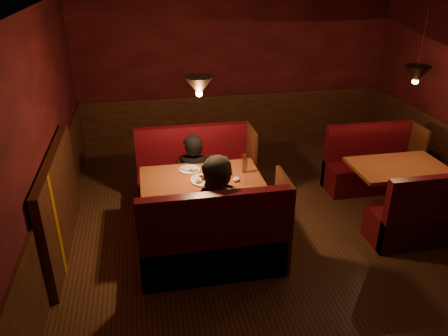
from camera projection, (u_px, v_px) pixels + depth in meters
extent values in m
cube|color=#3C2716|center=(290.00, 239.00, 5.87)|extent=(6.00, 7.00, 0.01)
cube|color=black|center=(308.00, 11.00, 4.61)|extent=(6.00, 7.00, 0.01)
cube|color=black|center=(236.00, 72.00, 8.35)|extent=(6.00, 0.01, 2.90)
cube|color=black|center=(34.00, 158.00, 4.74)|extent=(0.01, 7.00, 2.90)
cube|color=black|center=(236.00, 119.00, 8.74)|extent=(6.00, 0.04, 1.00)
cube|color=black|center=(52.00, 231.00, 5.15)|extent=(0.04, 7.00, 1.00)
cube|color=black|center=(60.00, 202.00, 5.45)|extent=(0.10, 2.20, 1.30)
cube|color=#AA720E|center=(57.00, 226.00, 4.97)|extent=(0.01, 0.12, 1.30)
cylinder|color=#333333|center=(198.00, 51.00, 4.96)|extent=(0.01, 0.01, 0.80)
cone|color=black|center=(199.00, 86.00, 5.13)|extent=(0.34, 0.34, 0.22)
sphere|color=#FFBF72|center=(199.00, 93.00, 5.17)|extent=(0.08, 0.08, 0.08)
cylinder|color=#333333|center=(423.00, 43.00, 5.46)|extent=(0.01, 0.01, 0.80)
cone|color=black|center=(417.00, 74.00, 5.63)|extent=(0.34, 0.34, 0.22)
sphere|color=#FFBF72|center=(415.00, 81.00, 5.67)|extent=(0.08, 0.08, 0.08)
cube|color=brown|center=(201.00, 180.00, 5.67)|extent=(1.56, 0.95, 0.06)
cylinder|color=black|center=(202.00, 207.00, 5.85)|extent=(0.16, 0.16, 0.78)
cylinder|color=black|center=(203.00, 230.00, 6.01)|extent=(0.63, 0.63, 0.04)
cylinder|color=silver|center=(203.00, 180.00, 5.57)|extent=(0.31, 0.31, 0.02)
cube|color=black|center=(203.00, 178.00, 5.56)|extent=(0.10, 0.09, 0.04)
ellipsoid|color=silver|center=(199.00, 180.00, 5.49)|extent=(0.08, 0.08, 0.06)
cube|color=tan|center=(213.00, 183.00, 5.45)|extent=(0.08, 0.05, 0.04)
cylinder|color=silver|center=(206.00, 183.00, 5.47)|extent=(0.12, 0.09, 0.01)
cylinder|color=silver|center=(190.00, 170.00, 5.85)|extent=(0.29, 0.29, 0.02)
ellipsoid|color=beige|center=(194.00, 168.00, 5.80)|extent=(0.11, 0.11, 0.06)
cube|color=silver|center=(187.00, 171.00, 5.80)|extent=(0.19, 0.14, 0.00)
cylinder|color=white|center=(223.00, 172.00, 5.69)|extent=(0.06, 0.06, 0.09)
cylinder|color=white|center=(243.00, 161.00, 5.93)|extent=(0.08, 0.08, 0.17)
cylinder|color=white|center=(248.00, 176.00, 5.52)|extent=(0.08, 0.08, 0.17)
cylinder|color=#47230F|center=(245.00, 166.00, 5.77)|extent=(0.07, 0.07, 0.18)
cylinder|color=#47230F|center=(245.00, 157.00, 5.71)|extent=(0.03, 0.03, 0.08)
ellipsoid|color=white|center=(236.00, 179.00, 5.56)|extent=(0.13, 0.13, 0.05)
cube|color=#300605|center=(195.00, 188.00, 6.63)|extent=(1.68, 0.61, 0.50)
cube|color=#300605|center=(192.00, 162.00, 6.69)|extent=(1.68, 0.13, 1.17)
cube|color=black|center=(250.00, 164.00, 6.63)|extent=(0.04, 0.61, 1.17)
cube|color=#300605|center=(212.00, 252.00, 5.19)|extent=(1.68, 0.61, 0.50)
cube|color=#300605|center=(215.00, 240.00, 4.84)|extent=(1.68, 0.13, 1.17)
cube|color=black|center=(283.00, 221.00, 5.19)|extent=(0.04, 0.61, 1.17)
cube|color=brown|center=(399.00, 167.00, 6.21)|extent=(1.32, 0.85, 0.05)
cylinder|color=black|center=(394.00, 190.00, 6.37)|extent=(0.14, 0.14, 0.70)
cylinder|color=black|center=(391.00, 209.00, 6.51)|extent=(0.56, 0.56, 0.04)
cube|color=#300605|center=(369.00, 176.00, 7.06)|extent=(1.42, 0.55, 0.45)
cube|color=#300605|center=(366.00, 154.00, 7.12)|extent=(1.42, 0.12, 1.04)
cube|color=black|center=(414.00, 156.00, 7.06)|extent=(0.04, 0.55, 1.04)
cube|color=#300605|center=(422.00, 224.00, 5.79)|extent=(1.42, 0.55, 0.45)
cube|color=#300605|center=(436.00, 213.00, 5.47)|extent=(1.42, 0.12, 1.04)
imported|color=black|center=(193.00, 163.00, 6.16)|extent=(0.66, 0.52, 1.58)
imported|color=#3B362B|center=(221.00, 200.00, 5.04)|extent=(1.03, 0.91, 1.76)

